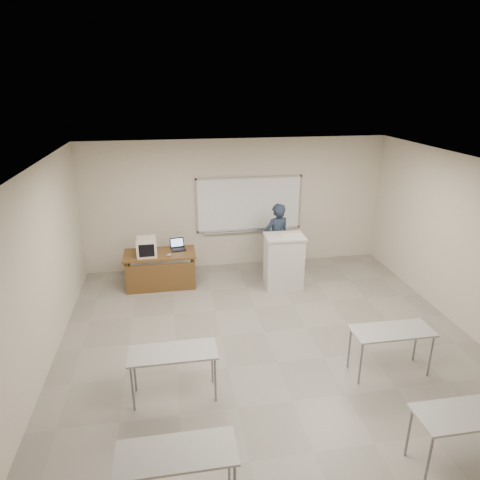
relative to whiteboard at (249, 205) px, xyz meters
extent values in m
cube|color=gray|center=(-0.30, -3.97, -1.49)|extent=(7.00, 8.00, 0.01)
cube|color=white|center=(0.00, 0.00, 0.02)|extent=(2.40, 0.03, 1.20)
cube|color=#B7BABC|center=(0.00, 0.00, 0.64)|extent=(2.48, 0.04, 0.04)
cube|color=#B7BABC|center=(0.00, 0.00, -0.60)|extent=(2.48, 0.04, 0.04)
cube|color=#B7BABC|center=(-1.22, 0.00, 0.02)|extent=(0.04, 0.04, 1.28)
cube|color=#B7BABC|center=(1.22, 0.00, 0.02)|extent=(0.04, 0.04, 1.28)
cube|color=#B7BABC|center=(0.00, -0.05, -0.64)|extent=(2.16, 0.07, 0.02)
cube|color=#A2A39E|center=(-1.90, -4.47, -0.77)|extent=(1.20, 0.50, 0.03)
cylinder|color=slate|center=(-2.45, -4.67, -1.13)|extent=(0.03, 0.03, 0.70)
cylinder|color=slate|center=(-1.35, -4.67, -1.13)|extent=(0.03, 0.03, 0.70)
cylinder|color=slate|center=(-2.45, -4.27, -1.13)|extent=(0.03, 0.03, 0.70)
cylinder|color=slate|center=(-1.35, -4.27, -1.13)|extent=(0.03, 0.03, 0.70)
cube|color=#A2A39E|center=(1.30, -4.47, -0.77)|extent=(1.20, 0.50, 0.03)
cylinder|color=slate|center=(0.75, -4.67, -1.13)|extent=(0.03, 0.03, 0.70)
cylinder|color=slate|center=(1.85, -4.67, -1.13)|extent=(0.03, 0.03, 0.70)
cylinder|color=slate|center=(0.75, -4.27, -1.13)|extent=(0.03, 0.03, 0.70)
cylinder|color=slate|center=(1.85, -4.27, -1.13)|extent=(0.03, 0.03, 0.70)
cube|color=#A2A39E|center=(-1.90, -6.17, -0.77)|extent=(1.20, 0.50, 0.03)
cylinder|color=slate|center=(-2.45, -5.97, -1.13)|extent=(0.03, 0.03, 0.70)
cylinder|color=slate|center=(-1.35, -5.97, -1.13)|extent=(0.03, 0.03, 0.70)
cube|color=#A2A39E|center=(1.30, -6.17, -0.77)|extent=(1.20, 0.50, 0.03)
cylinder|color=slate|center=(0.75, -6.37, -1.13)|extent=(0.03, 0.03, 0.70)
cylinder|color=slate|center=(0.75, -5.97, -1.13)|extent=(0.03, 0.03, 0.70)
cube|color=brown|center=(-2.10, -0.85, -0.75)|extent=(1.50, 0.75, 0.04)
cube|color=brown|center=(-2.10, -1.21, -1.17)|extent=(1.43, 0.03, 0.63)
cylinder|color=#42310F|center=(-2.79, -1.17, -1.13)|extent=(0.06, 0.06, 0.71)
cylinder|color=#42310F|center=(-1.41, -1.17, -1.13)|extent=(0.06, 0.06, 0.71)
cylinder|color=#42310F|center=(-2.79, -0.54, -1.13)|extent=(0.06, 0.06, 0.71)
cylinder|color=#42310F|center=(-1.41, -0.54, -1.13)|extent=(0.06, 0.06, 0.71)
cube|color=beige|center=(0.50, -1.34, -0.92)|extent=(0.78, 0.56, 1.11)
cube|color=beige|center=(0.50, -1.34, -0.35)|extent=(0.82, 0.60, 0.04)
cube|color=beige|center=(-2.35, -0.91, -0.55)|extent=(0.39, 0.41, 0.37)
cube|color=beige|center=(-2.35, -1.14, -0.55)|extent=(0.41, 0.04, 0.39)
cube|color=black|center=(-2.35, -1.16, -0.55)|extent=(0.31, 0.01, 0.27)
cube|color=black|center=(-1.70, -0.75, -0.72)|extent=(0.31, 0.22, 0.02)
cube|color=black|center=(-1.70, -0.76, -0.71)|extent=(0.25, 0.13, 0.01)
cube|color=black|center=(-1.70, -0.62, -0.61)|extent=(0.31, 0.07, 0.21)
cube|color=#97B4E1|center=(-1.70, -0.62, -0.61)|extent=(0.26, 0.05, 0.16)
ellipsoid|color=#ACAEB5|center=(-1.90, -1.05, -0.71)|extent=(0.12, 0.09, 0.04)
cube|color=beige|center=(0.65, -1.26, -0.31)|extent=(0.48, 0.19, 0.03)
imported|color=black|center=(0.51, -0.67, -0.65)|extent=(0.70, 0.56, 1.67)
camera|label=1|loc=(-1.82, -9.45, 2.66)|focal=32.00mm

